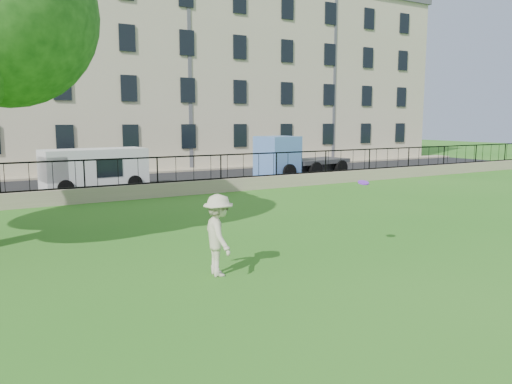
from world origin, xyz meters
TOP-DOWN VIEW (x-y plane):
  - ground at (0.00, 0.00)m, footprint 120.00×120.00m
  - retaining_wall at (0.00, 12.00)m, footprint 50.00×0.40m
  - iron_railing at (0.00, 12.00)m, footprint 50.00×0.05m
  - street at (0.00, 16.70)m, footprint 60.00×9.00m
  - sidewalk at (0.00, 21.90)m, footprint 60.00×1.40m
  - building_row at (0.00, 27.57)m, footprint 56.40×10.40m
  - man at (-2.50, 0.90)m, footprint 0.81×1.21m
  - frisbee at (1.30, 0.70)m, footprint 0.36×0.35m
  - white_van at (-1.87, 15.40)m, footprint 4.78×2.23m
  - blue_truck at (9.88, 15.40)m, footprint 5.89×2.77m

SIDE VIEW (x-z plane):
  - ground at x=0.00m, z-range 0.00..0.00m
  - street at x=0.00m, z-range 0.00..0.01m
  - sidewalk at x=0.00m, z-range 0.00..0.12m
  - retaining_wall at x=0.00m, z-range 0.00..0.60m
  - man at x=-2.50m, z-range 0.00..1.74m
  - white_van at x=-1.87m, z-range 0.00..1.95m
  - iron_railing at x=0.00m, z-range 0.59..1.72m
  - blue_truck at x=9.88m, z-range 0.00..2.38m
  - frisbee at x=1.30m, z-range 1.71..1.83m
  - building_row at x=0.00m, z-range 0.02..13.82m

